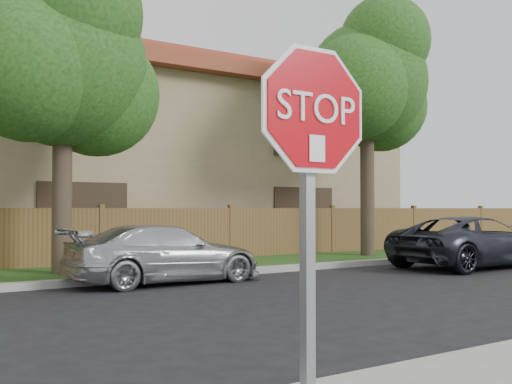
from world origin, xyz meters
TOP-DOWN VIEW (x-y plane):
  - tree_mid at (2.52, 9.57)m, footprint 4.80×3.90m
  - tree_right at (12.02, 9.57)m, footprint 4.80×3.90m
  - stop_sign at (0.84, -1.48)m, footprint 1.01×0.13m
  - sedan_right at (4.11, 7.60)m, footprint 4.31×1.84m
  - sedan_far_right at (12.50, 6.15)m, footprint 4.94×2.28m

SIDE VIEW (x-z plane):
  - sedan_right at x=4.11m, z-range 0.00..1.24m
  - sedan_far_right at x=12.50m, z-range 0.00..1.37m
  - stop_sign at x=0.84m, z-range 0.55..3.11m
  - tree_mid at x=2.52m, z-range 1.20..8.55m
  - tree_right at x=12.02m, z-range 1.47..9.67m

